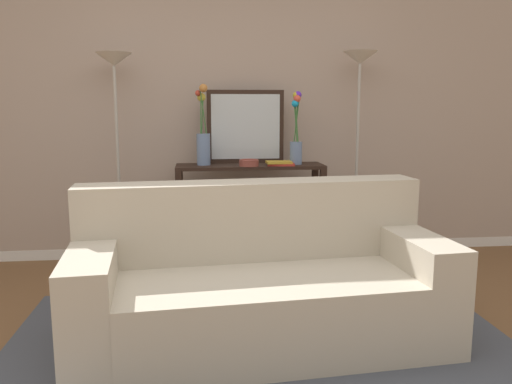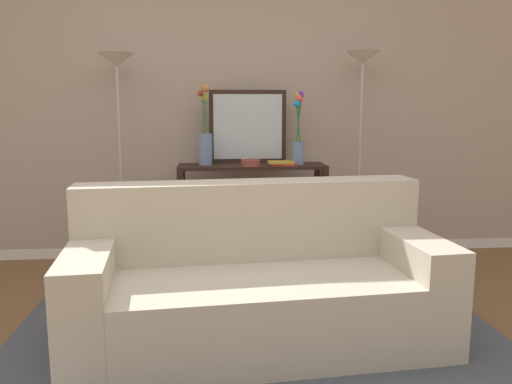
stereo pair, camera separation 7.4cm
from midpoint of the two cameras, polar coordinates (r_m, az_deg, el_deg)
name	(u,v)px [view 2 (the right image)]	position (r m, az deg, el deg)	size (l,w,h in m)	color
back_wall	(218,96)	(4.57, -3.75, 10.54)	(12.00, 0.15, 2.82)	white
area_rug	(261,352)	(2.92, 1.26, -17.22)	(2.83, 1.95, 0.01)	#474C56
couch	(257,287)	(2.94, 0.83, -10.45)	(2.09, 1.04, 0.88)	#BCB29E
console_table	(252,198)	(4.25, 0.06, -0.64)	(1.20, 0.34, 0.85)	black
floor_lamp_left	(118,101)	(4.25, -14.52, 9.69)	(0.28, 0.28, 1.73)	#B7B2A8
floor_lamp_right	(361,98)	(4.39, 12.06, 10.10)	(0.28, 0.28, 1.76)	#B7B2A8
wall_mirror	(248,127)	(4.33, -0.42, 7.22)	(0.64, 0.02, 0.60)	black
vase_tall_flowers	(205,138)	(4.20, -5.14, 5.93)	(0.11, 0.14, 0.64)	#6B84AD
vase_short_flowers	(298,136)	(4.23, 5.19, 6.23)	(0.10, 0.13, 0.59)	#6B84AD
fruit_bowl	(251,163)	(4.11, -0.08, 3.26)	(0.16, 0.16, 0.05)	brown
book_stack	(282,163)	(4.15, 3.37, 3.18)	(0.23, 0.16, 0.03)	#BC3328
book_row_under_console	(213,259)	(4.35, -4.28, -7.43)	(0.34, 0.17, 0.12)	maroon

